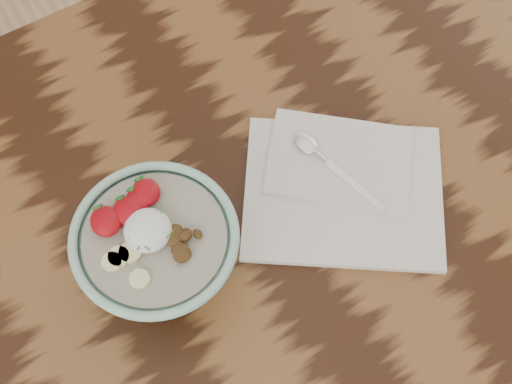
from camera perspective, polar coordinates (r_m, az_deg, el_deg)
table at (r=111.83cm, az=-1.00°, el=-2.27°), size 160.00×90.00×75.00cm
breakfast_bowl at (r=92.98cm, az=-7.87°, el=-4.59°), size 21.28×21.28×14.27cm
napkin at (r=103.97cm, az=6.93°, el=0.54°), size 36.41×34.98×1.75cm
spoon at (r=104.49cm, az=4.95°, el=3.10°), size 6.17×17.15×0.90cm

